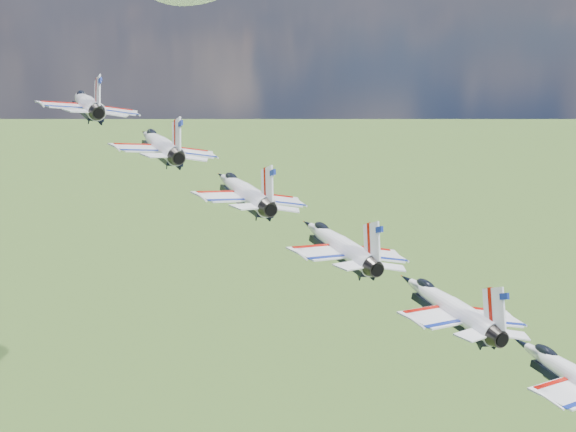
{
  "coord_description": "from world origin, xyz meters",
  "views": [
    {
      "loc": [
        7.88,
        -85.25,
        175.53
      ],
      "look_at": [
        13.41,
        -11.55,
        153.02
      ],
      "focal_mm": 50.0,
      "sensor_mm": 36.0,
      "label": 1
    }
  ],
  "objects_px": {
    "jet_3": "(337,243)",
    "jet_5": "(575,376)",
    "jet_0": "(86,103)",
    "jet_2": "(242,190)",
    "jet_4": "(447,305)",
    "jet_1": "(159,144)"
  },
  "relations": [
    {
      "from": "jet_1",
      "to": "jet_4",
      "type": "relative_size",
      "value": 1.0
    },
    {
      "from": "jet_5",
      "to": "jet_4",
      "type": "bearing_deg",
      "value": 120.81
    },
    {
      "from": "jet_4",
      "to": "jet_5",
      "type": "height_order",
      "value": "jet_4"
    },
    {
      "from": "jet_1",
      "to": "jet_0",
      "type": "bearing_deg",
      "value": 120.81
    },
    {
      "from": "jet_4",
      "to": "jet_2",
      "type": "bearing_deg",
      "value": 120.81
    },
    {
      "from": "jet_2",
      "to": "jet_3",
      "type": "relative_size",
      "value": 1.0
    },
    {
      "from": "jet_0",
      "to": "jet_4",
      "type": "xyz_separation_m",
      "value": [
        34.53,
        -29.15,
        -13.34
      ]
    },
    {
      "from": "jet_1",
      "to": "jet_2",
      "type": "height_order",
      "value": "jet_1"
    },
    {
      "from": "jet_3",
      "to": "jet_5",
      "type": "distance_m",
      "value": 23.56
    },
    {
      "from": "jet_1",
      "to": "jet_5",
      "type": "bearing_deg",
      "value": -59.19
    },
    {
      "from": "jet_2",
      "to": "jet_0",
      "type": "bearing_deg",
      "value": 120.81
    },
    {
      "from": "jet_3",
      "to": "jet_4",
      "type": "relative_size",
      "value": 1.0
    },
    {
      "from": "jet_2",
      "to": "jet_5",
      "type": "distance_m",
      "value": 35.34
    },
    {
      "from": "jet_1",
      "to": "jet_2",
      "type": "bearing_deg",
      "value": -59.19
    },
    {
      "from": "jet_0",
      "to": "jet_2",
      "type": "xyz_separation_m",
      "value": [
        17.26,
        -14.57,
        -6.67
      ]
    },
    {
      "from": "jet_0",
      "to": "jet_5",
      "type": "bearing_deg",
      "value": -59.19
    },
    {
      "from": "jet_0",
      "to": "jet_1",
      "type": "bearing_deg",
      "value": -59.19
    },
    {
      "from": "jet_5",
      "to": "jet_3",
      "type": "bearing_deg",
      "value": 120.81
    },
    {
      "from": "jet_4",
      "to": "jet_3",
      "type": "bearing_deg",
      "value": 120.81
    },
    {
      "from": "jet_3",
      "to": "jet_4",
      "type": "bearing_deg",
      "value": -59.19
    },
    {
      "from": "jet_1",
      "to": "jet_4",
      "type": "bearing_deg",
      "value": -59.19
    },
    {
      "from": "jet_2",
      "to": "jet_4",
      "type": "xyz_separation_m",
      "value": [
        17.26,
        -14.57,
        -6.67
      ]
    }
  ]
}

